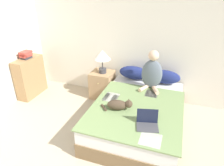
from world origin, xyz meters
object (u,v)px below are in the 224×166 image
at_px(pillow_far, 165,77).
at_px(cat_tabby, 119,105).
at_px(laptop_open, 147,123).
at_px(bookshelf, 30,77).
at_px(book_stack_top, 26,55).
at_px(table_lamp, 102,57).
at_px(bed, 138,114).
at_px(nightstand, 102,84).
at_px(person_sitting, 152,73).
at_px(pillow_near, 134,73).

xyz_separation_m(pillow_far, cat_tabby, (-0.56, -1.20, -0.05)).
distance_m(cat_tabby, laptop_open, 0.56).
bearing_deg(bookshelf, pillow_far, 10.51).
bearing_deg(cat_tabby, book_stack_top, 150.30).
xyz_separation_m(cat_tabby, table_lamp, (-0.71, 1.09, 0.36)).
bearing_deg(bed, nightstand, 141.15).
distance_m(laptop_open, nightstand, 1.86).
relative_size(bed, bookshelf, 2.36).
xyz_separation_m(bed, laptop_open, (0.24, -0.58, 0.30)).
distance_m(person_sitting, cat_tabby, 1.00).
relative_size(cat_tabby, nightstand, 0.87).
relative_size(bed, cat_tabby, 4.00).
distance_m(pillow_near, book_stack_top, 2.29).
height_order(cat_tabby, nightstand, cat_tabby).
xyz_separation_m(bed, bookshelf, (-2.52, 0.35, 0.19)).
distance_m(pillow_near, cat_tabby, 1.20).
xyz_separation_m(pillow_near, laptop_open, (0.55, -1.46, -0.09)).
xyz_separation_m(laptop_open, bookshelf, (-2.76, 0.93, -0.11)).
height_order(laptop_open, bookshelf, bookshelf).
bearing_deg(person_sitting, pillow_near, 145.18).
height_order(pillow_far, cat_tabby, pillow_far).
distance_m(laptop_open, book_stack_top, 2.94).
distance_m(nightstand, book_stack_top, 1.73).
relative_size(person_sitting, nightstand, 1.25).
bearing_deg(nightstand, pillow_far, 3.78).
bearing_deg(pillow_far, cat_tabby, -115.22).
height_order(bed, bookshelf, bookshelf).
relative_size(laptop_open, nightstand, 0.59).
bearing_deg(table_lamp, person_sitting, -9.60).
height_order(bed, book_stack_top, book_stack_top).
relative_size(bed, pillow_near, 3.38).
bearing_deg(person_sitting, laptop_open, -82.96).
relative_size(pillow_far, table_lamp, 1.22).
relative_size(pillow_near, table_lamp, 1.22).
height_order(cat_tabby, bookshelf, bookshelf).
relative_size(laptop_open, bookshelf, 0.40).
bearing_deg(pillow_near, person_sitting, -34.82).
bearing_deg(book_stack_top, pillow_far, 10.47).
bearing_deg(bookshelf, nightstand, 15.98).
height_order(cat_tabby, book_stack_top, book_stack_top).
bearing_deg(pillow_near, book_stack_top, -166.67).
distance_m(person_sitting, bookshelf, 2.65).
bearing_deg(pillow_far, laptop_open, -92.82).
height_order(pillow_far, person_sitting, person_sitting).
bearing_deg(laptop_open, cat_tabby, 138.00).
xyz_separation_m(person_sitting, cat_tabby, (-0.35, -0.91, -0.22)).
distance_m(bed, book_stack_top, 2.64).
height_order(person_sitting, table_lamp, person_sitting).
xyz_separation_m(pillow_near, nightstand, (-0.67, -0.09, -0.34)).
bearing_deg(table_lamp, pillow_far, 4.68).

